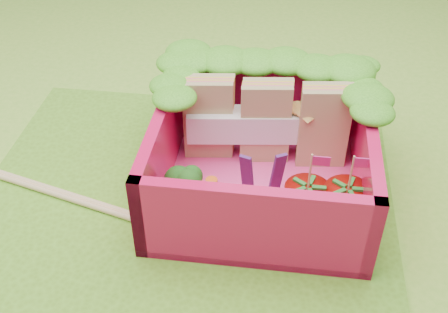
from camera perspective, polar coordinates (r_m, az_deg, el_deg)
ground at (r=3.47m, az=-4.47°, el=-6.18°), size 14.00×14.00×0.00m
placemat at (r=3.46m, az=-4.48°, el=-6.01°), size 2.60×2.60×0.03m
bento_floor at (r=3.59m, az=3.72°, el=-3.11°), size 1.30×1.30×0.05m
bento_box at (r=3.43m, az=3.89°, el=0.01°), size 1.30×1.30×0.55m
lettuce_ruffle at (r=3.63m, az=4.69°, el=8.74°), size 1.43×0.83×0.11m
sandwich_stack at (r=3.63m, az=4.38°, el=3.53°), size 1.07×0.29×0.56m
broccoli at (r=3.29m, az=-4.53°, el=-2.67°), size 0.32×0.32×0.27m
carrot_sticks at (r=3.27m, az=-1.81°, el=-4.31°), size 0.14×0.07×0.28m
purple_wedges at (r=3.34m, az=3.89°, el=-2.05°), size 0.25×0.08×0.38m
strawberry_left at (r=3.26m, az=8.33°, el=-4.85°), size 0.27×0.27×0.51m
strawberry_right at (r=3.28m, az=12.19°, el=-4.99°), size 0.27×0.27×0.51m
snap_peas at (r=3.46m, az=11.86°, el=-4.90°), size 0.33×0.36×0.05m
chopsticks at (r=3.80m, az=-18.78°, el=-2.77°), size 1.97×0.59×0.04m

